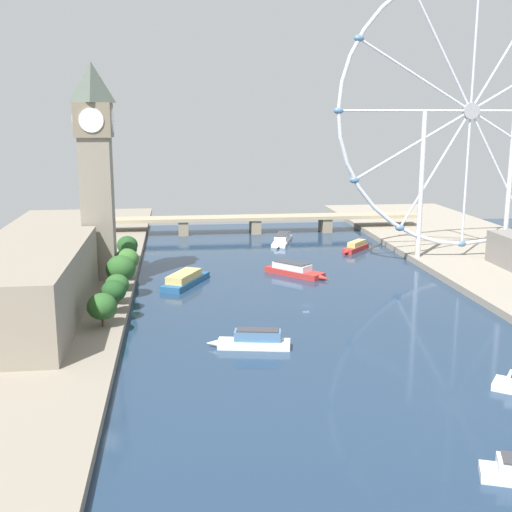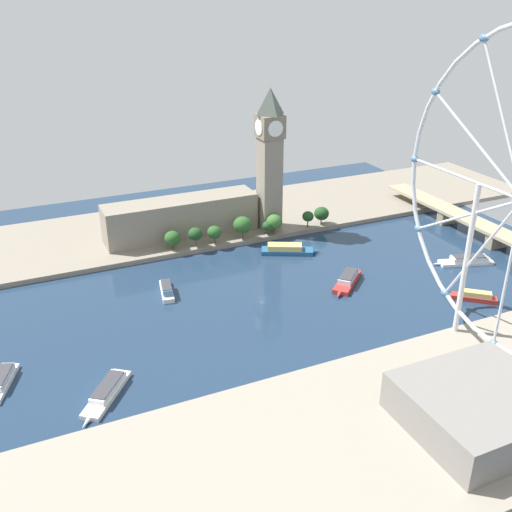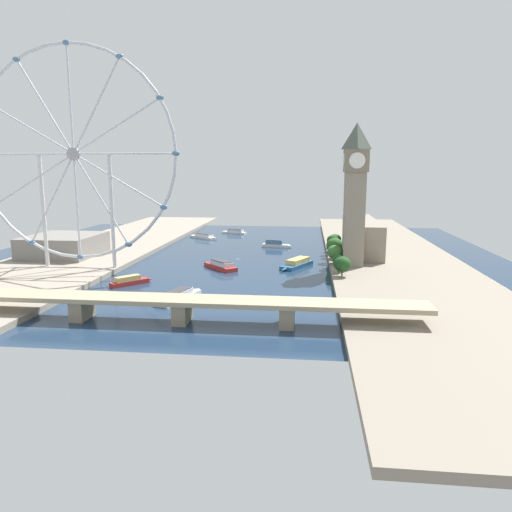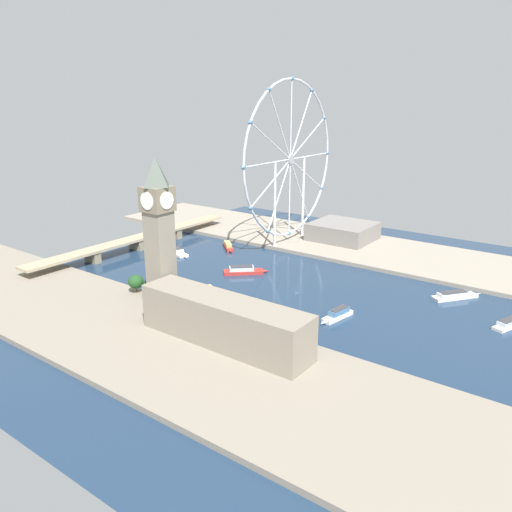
# 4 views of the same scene
# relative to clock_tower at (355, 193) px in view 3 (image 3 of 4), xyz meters

# --- Properties ---
(ground_plane) EXTENTS (394.32, 394.32, 0.00)m
(ground_plane) POSITION_rel_clock_tower_xyz_m (81.69, -42.96, -50.10)
(ground_plane) COLOR #1E334C
(riverbank_left) EXTENTS (90.00, 520.00, 3.00)m
(riverbank_left) POSITION_rel_clock_tower_xyz_m (-30.47, -42.96, -48.60)
(riverbank_left) COLOR gray
(riverbank_left) RESTS_ON ground_plane
(riverbank_right) EXTENTS (90.00, 520.00, 3.00)m
(riverbank_right) POSITION_rel_clock_tower_xyz_m (193.84, -42.96, -48.60)
(riverbank_right) COLOR gray
(riverbank_right) RESTS_ON ground_plane
(clock_tower) EXTENTS (15.94, 15.94, 90.27)m
(clock_tower) POSITION_rel_clock_tower_xyz_m (0.00, 0.00, 0.00)
(clock_tower) COLOR gray
(clock_tower) RESTS_ON riverbank_left
(parliament_block) EXTENTS (22.00, 97.39, 24.01)m
(parliament_block) POSITION_rel_clock_tower_xyz_m (-11.33, -56.69, -35.10)
(parliament_block) COLOR gray
(parliament_block) RESTS_ON riverbank_left
(tree_row_embankment) EXTENTS (13.61, 112.84, 14.53)m
(tree_row_embankment) POSITION_rel_clock_tower_xyz_m (9.98, -19.15, -39.18)
(tree_row_embankment) COLOR #513823
(tree_row_embankment) RESTS_ON riverbank_left
(ferris_wheel) EXTENTS (134.32, 3.20, 137.38)m
(ferris_wheel) POSITION_rel_clock_tower_xyz_m (174.02, 23.57, 23.13)
(ferris_wheel) COLOR silver
(ferris_wheel) RESTS_ON riverbank_right
(riverside_hall) EXTENTS (47.46, 52.26, 14.93)m
(riverside_hall) POSITION_rel_clock_tower_xyz_m (204.91, -13.60, -39.64)
(riverside_hall) COLOR gray
(riverside_hall) RESTS_ON riverbank_right
(river_bridge) EXTENTS (206.32, 15.42, 10.60)m
(river_bridge) POSITION_rel_clock_tower_xyz_m (81.69, 118.34, -41.84)
(river_bridge) COLOR tan
(river_bridge) RESTS_ON ground_plane
(tour_boat_0) EXTENTS (26.93, 9.91, 6.17)m
(tour_boat_0) POSITION_rel_clock_tower_xyz_m (56.04, -86.87, -47.57)
(tour_boat_0) COLOR white
(tour_boat_0) RESTS_ON ground_plane
(tour_boat_1) EXTENTS (19.96, 22.50, 5.30)m
(tour_boat_1) POSITION_rel_clock_tower_xyz_m (128.90, 56.16, -47.90)
(tour_boat_1) COLOR #B22D28
(tour_boat_1) RESTS_ON ground_plane
(tour_boat_2) EXTENTS (22.08, 35.41, 5.69)m
(tour_boat_2) POSITION_rel_clock_tower_xyz_m (36.13, -5.00, -47.71)
(tour_boat_2) COLOR #235684
(tour_boat_2) RESTS_ON ground_plane
(tour_boat_3) EXTENTS (31.49, 25.30, 4.76)m
(tour_boat_3) POSITION_rel_clock_tower_xyz_m (129.02, -133.04, -48.11)
(tour_boat_3) COLOR white
(tour_boat_3) RESTS_ON ground_plane
(tour_boat_4) EXTENTS (29.74, 15.35, 4.81)m
(tour_boat_4) POSITION_rel_clock_tower_xyz_m (104.55, -170.80, -48.10)
(tour_boat_4) COLOR white
(tour_boat_4) RESTS_ON ground_plane
(tour_boat_5) EXTENTS (26.78, 28.78, 5.82)m
(tour_boat_5) POSITION_rel_clock_tower_xyz_m (86.12, 6.36, -47.72)
(tour_boat_5) COLOR #B22D28
(tour_boat_5) RESTS_ON ground_plane
(tour_boat_6) EXTENTS (16.95, 36.81, 5.06)m
(tour_boat_6) POSITION_rel_clock_tower_xyz_m (93.14, 84.13, -47.99)
(tour_boat_6) COLOR white
(tour_boat_6) RESTS_ON ground_plane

